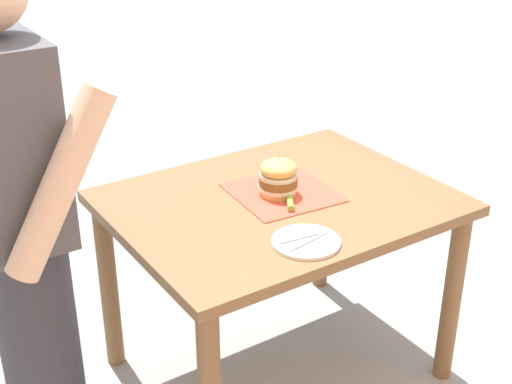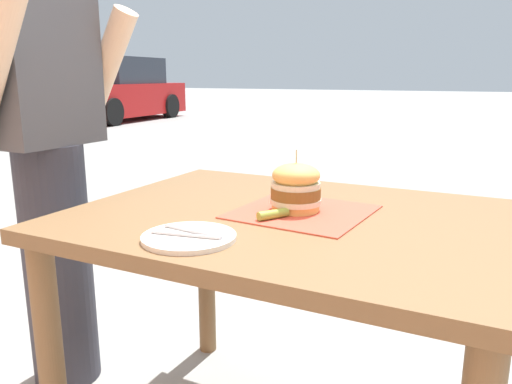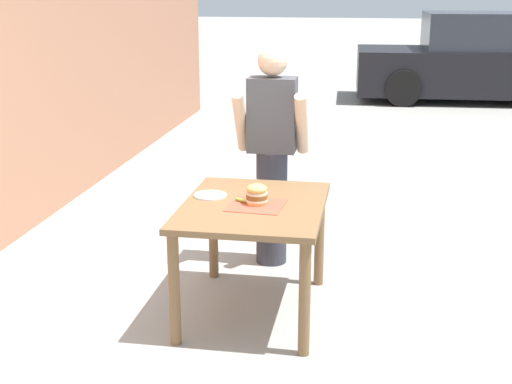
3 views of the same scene
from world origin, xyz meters
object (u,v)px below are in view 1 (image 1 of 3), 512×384
at_px(sandwich, 278,177).
at_px(pickle_spear, 290,203).
at_px(side_plate_with_forks, 306,242).
at_px(diner_across_table, 24,237).
at_px(patio_table, 279,226).

height_order(sandwich, pickle_spear, sandwich).
bearing_deg(side_plate_with_forks, diner_across_table, 69.00).
distance_m(patio_table, sandwich, 0.19).
xyz_separation_m(sandwich, diner_across_table, (-0.04, 0.91, 0.05)).
height_order(pickle_spear, side_plate_with_forks, pickle_spear).
distance_m(side_plate_with_forks, diner_across_table, 0.85).
distance_m(patio_table, diner_across_table, 0.93).
xyz_separation_m(patio_table, sandwich, (0.02, -0.01, 0.19)).
height_order(sandwich, side_plate_with_forks, sandwich).
xyz_separation_m(sandwich, pickle_spear, (-0.10, 0.02, -0.05)).
bearing_deg(patio_table, diner_across_table, 90.83).
xyz_separation_m(patio_table, side_plate_with_forks, (-0.31, 0.12, 0.12)).
bearing_deg(sandwich, side_plate_with_forks, 159.29).
bearing_deg(side_plate_with_forks, sandwich, -20.71).
relative_size(pickle_spear, side_plate_with_forks, 0.41).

